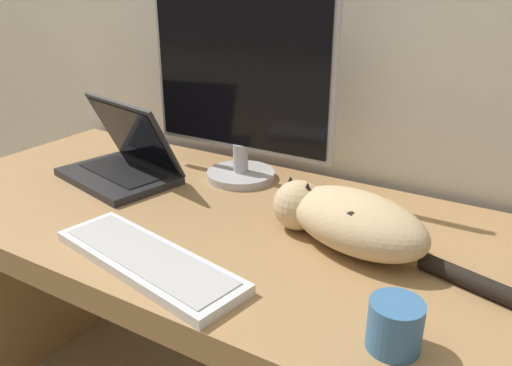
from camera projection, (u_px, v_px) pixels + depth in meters
name	position (u px, v px, depth m)	size (l,w,h in m)	color
desk	(205.00, 266.00, 1.22)	(1.49, 0.70, 0.72)	#A37A4C
monitor	(240.00, 85.00, 1.26)	(0.52, 0.18, 0.49)	#B2B2B7
laptop	(123.00, 163.00, 1.34)	(0.35, 0.28, 0.21)	#232326
external_keyboard	(147.00, 260.00, 0.94)	(0.45, 0.21, 0.02)	white
cat	(350.00, 219.00, 0.99)	(0.51, 0.25, 0.11)	#D1B284
coffee_mug	(395.00, 325.00, 0.72)	(0.08, 0.08, 0.08)	teal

